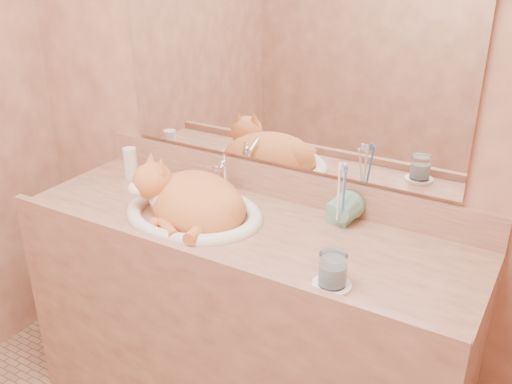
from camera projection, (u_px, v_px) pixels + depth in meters
The scene contains 12 objects.
wall_back at pixel (282, 92), 1.97m from camera, with size 2.40×0.02×2.50m, color #935842.
vanity_counter at pixel (243, 327), 2.10m from camera, with size 1.60×0.55×0.85m, color brown, non-canonical shape.
mirror at pixel (281, 51), 1.90m from camera, with size 1.30×0.02×0.80m, color white.
sink_basin at pixel (193, 196), 1.96m from camera, with size 0.49×0.41×0.15m, color white, non-canonical shape.
faucet at pixel (223, 177), 2.11m from camera, with size 0.04×0.11×0.16m, color white, non-canonical shape.
cat at pixel (190, 198), 1.97m from camera, with size 0.40×0.32×0.22m, color #C3622D, non-canonical shape.
soap_dispenser at pixel (337, 204), 1.89m from camera, with size 0.07×0.08×0.16m, color #66A488.
toothbrush_cup at pixel (340, 216), 1.88m from camera, with size 0.11×0.11×0.10m, color #66A488.
toothbrushes at pixel (342, 191), 1.84m from camera, with size 0.04×0.04×0.24m, color silver, non-canonical shape.
saucer at pixel (332, 285), 1.59m from camera, with size 0.11×0.11×0.01m, color white.
water_glass at pixel (333, 269), 1.57m from camera, with size 0.08×0.08×0.09m, color silver.
lotion_bottle at pixel (130, 163), 2.27m from camera, with size 0.05×0.05×0.13m, color silver.
Camera 1 is at (0.90, -0.72, 1.76)m, focal length 40.00 mm.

